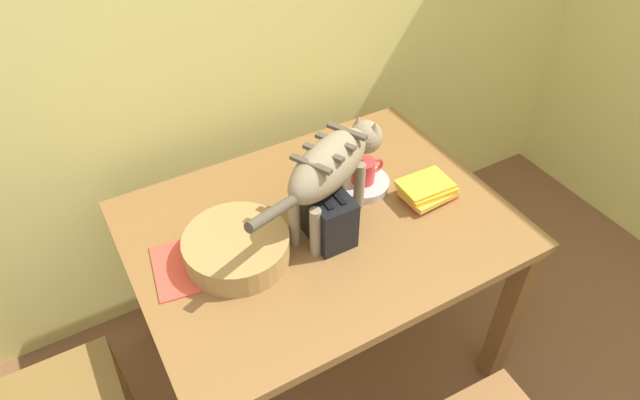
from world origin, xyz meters
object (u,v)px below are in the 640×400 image
book_stack (427,190)px  toaster (326,214)px  cat (333,164)px  dining_table (320,242)px  saucer_bowl (362,184)px  coffee_mug (364,171)px  magazine (199,262)px  wicker_basket (237,247)px

book_stack → toaster: size_ratio=0.98×
cat → book_stack: (0.34, -0.07, -0.20)m
dining_table → saucer_bowl: 0.26m
dining_table → cat: size_ratio=2.04×
coffee_mug → magazine: coffee_mug is taller
coffee_mug → dining_table: bearing=-159.5°
wicker_basket → toaster: 0.29m
cat → magazine: 0.51m
saucer_bowl → coffee_mug: (0.00, 0.00, 0.06)m
magazine → book_stack: 0.80m
cat → book_stack: cat is taller
dining_table → cat: bearing=-5.8°
cat → book_stack: 0.40m
magazine → wicker_basket: 0.13m
cat → coffee_mug: 0.26m
saucer_bowl → magazine: size_ratio=0.69×
dining_table → coffee_mug: (0.22, 0.08, 0.16)m
magazine → toaster: size_ratio=1.36×
wicker_basket → toaster: size_ratio=1.62×
cat → toaster: cat is taller
wicker_basket → coffee_mug: bearing=10.0°
coffee_mug → toaster: 0.27m
cat → coffee_mug: (0.18, 0.09, -0.16)m
coffee_mug → toaster: bearing=-149.6°
coffee_mug → magazine: (-0.63, -0.06, -0.07)m
cat → wicker_basket: size_ratio=1.85×
cat → saucer_bowl: 0.29m
toaster → dining_table: bearing=80.7°
book_stack → saucer_bowl: bearing=135.8°
dining_table → magazine: bearing=176.0°
magazine → coffee_mug: bearing=14.1°
coffee_mug → wicker_basket: 0.53m
cat → toaster: (-0.05, -0.05, -0.14)m
dining_table → magazine: size_ratio=4.51×
toaster → wicker_basket: bearing=171.1°
cat → coffee_mug: bearing=89.5°
book_stack → toaster: toaster is taller
dining_table → magazine: magazine is taller
wicker_basket → toaster: toaster is taller
cat → dining_table: bearing=-122.4°
saucer_bowl → toaster: bearing=-149.2°
coffee_mug → cat: bearing=-153.9°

